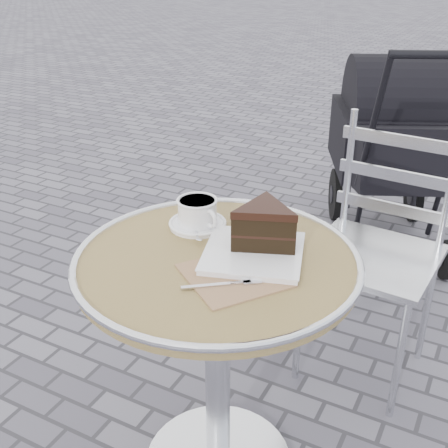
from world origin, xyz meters
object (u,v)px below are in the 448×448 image
at_px(cafe_table, 217,312).
at_px(cake_plate_set, 261,232).
at_px(cappuccino_set, 198,215).
at_px(baby_stroller, 391,152).
at_px(bistro_chair, 385,221).

height_order(cafe_table, cake_plate_set, cake_plate_set).
bearing_deg(cappuccino_set, baby_stroller, 105.77).
xyz_separation_m(cappuccino_set, baby_stroller, (0.20, 1.59, -0.28)).
distance_m(cake_plate_set, bistro_chair, 0.72).
height_order(cappuccino_set, baby_stroller, baby_stroller).
bearing_deg(cappuccino_set, cafe_table, -21.88).
xyz_separation_m(cake_plate_set, bistro_chair, (0.18, 0.67, -0.22)).
relative_size(cafe_table, cappuccino_set, 4.26).
distance_m(cafe_table, bistro_chair, 0.78).
distance_m(cake_plate_set, baby_stroller, 1.68).
xyz_separation_m(cake_plate_set, baby_stroller, (-0.01, 1.65, -0.30)).
bearing_deg(cafe_table, baby_stroller, 87.51).
relative_size(bistro_chair, baby_stroller, 0.80).
bearing_deg(bistro_chair, cafe_table, -104.99).
bearing_deg(cake_plate_set, bistro_chair, 58.24).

